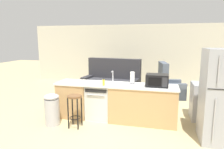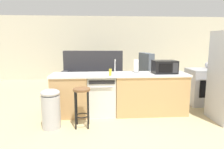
{
  "view_description": "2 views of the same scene",
  "coord_description": "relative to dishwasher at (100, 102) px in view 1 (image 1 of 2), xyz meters",
  "views": [
    {
      "loc": [
        1.2,
        -4.57,
        1.96
      ],
      "look_at": [
        0.01,
        0.24,
        1.09
      ],
      "focal_mm": 32.0,
      "sensor_mm": 36.0,
      "label": 1
    },
    {
      "loc": [
        -0.33,
        -4.23,
        1.6
      ],
      "look_at": [
        0.0,
        0.3,
        0.83
      ],
      "focal_mm": 32.0,
      "sensor_mm": 36.0,
      "label": 2
    }
  ],
  "objects": [
    {
      "name": "dishwasher",
      "position": [
        0.0,
        0.0,
        0.0
      ],
      "size": [
        0.58,
        0.61,
        0.84
      ],
      "color": "silver",
      "rests_on": "ground_plane"
    },
    {
      "name": "paper_towel_roll",
      "position": [
        0.79,
        0.19,
        0.62
      ],
      "size": [
        0.14,
        0.14,
        0.28
      ],
      "color": "#4C4C51",
      "rests_on": "kitchen_counter"
    },
    {
      "name": "bar_stool",
      "position": [
        -0.38,
        -0.64,
        0.11
      ],
      "size": [
        0.32,
        0.32,
        0.74
      ],
      "color": "brown",
      "rests_on": "ground_plane"
    },
    {
      "name": "kitchen_counter",
      "position": [
        0.49,
        0.0,
        -0.0
      ],
      "size": [
        2.94,
        0.66,
        0.9
      ],
      "color": "tan",
      "rests_on": "ground_plane"
    },
    {
      "name": "refrigerator",
      "position": [
        2.6,
        -0.55,
        0.48
      ],
      "size": [
        0.72,
        0.73,
        1.79
      ],
      "color": "#A8AAB2",
      "rests_on": "ground_plane"
    },
    {
      "name": "armchair",
      "position": [
        1.73,
        2.34,
        -0.07
      ],
      "size": [
        0.94,
        0.98,
        1.2
      ],
      "color": "#515B6B",
      "rests_on": "ground_plane"
    },
    {
      "name": "sink_faucet",
      "position": [
        0.31,
        0.14,
        0.61
      ],
      "size": [
        0.07,
        0.18,
        0.3
      ],
      "color": "silver",
      "rests_on": "kitchen_counter"
    },
    {
      "name": "microwave",
      "position": [
        1.38,
        -0.0,
        0.62
      ],
      "size": [
        0.5,
        0.37,
        0.28
      ],
      "color": "black",
      "rests_on": "kitchen_counter"
    },
    {
      "name": "couch",
      "position": [
        -0.25,
        2.34,
        -0.03
      ],
      "size": [
        2.09,
        1.13,
        1.27
      ],
      "color": "#2D2D33",
      "rests_on": "ground_plane"
    },
    {
      "name": "kettle",
      "position": [
        2.77,
        0.68,
        0.56
      ],
      "size": [
        0.21,
        0.17,
        0.19
      ],
      "color": "#B2B2B7",
      "rests_on": "stove_range"
    },
    {
      "name": "trash_bin",
      "position": [
        -0.94,
        -0.65,
        -0.04
      ],
      "size": [
        0.35,
        0.35,
        0.74
      ],
      "color": "#B7B7BC",
      "rests_on": "ground_plane"
    },
    {
      "name": "wall_back",
      "position": [
        0.55,
        4.2,
        0.88
      ],
      "size": [
        10.0,
        0.06,
        2.6
      ],
      "color": "beige",
      "rests_on": "ground_plane"
    },
    {
      "name": "ground_plane",
      "position": [
        0.25,
        0.0,
        -0.42
      ],
      "size": [
        24.0,
        24.0,
        0.0
      ],
      "primitive_type": "plane",
      "color": "tan"
    },
    {
      "name": "soap_bottle",
      "position": [
        0.18,
        -0.23,
        0.55
      ],
      "size": [
        0.06,
        0.06,
        0.18
      ],
      "color": "yellow",
      "rests_on": "kitchen_counter"
    },
    {
      "name": "stove_range",
      "position": [
        2.6,
        0.55,
        0.03
      ],
      "size": [
        0.76,
        0.68,
        0.9
      ],
      "color": "#B7B7BC",
      "rests_on": "ground_plane"
    }
  ]
}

